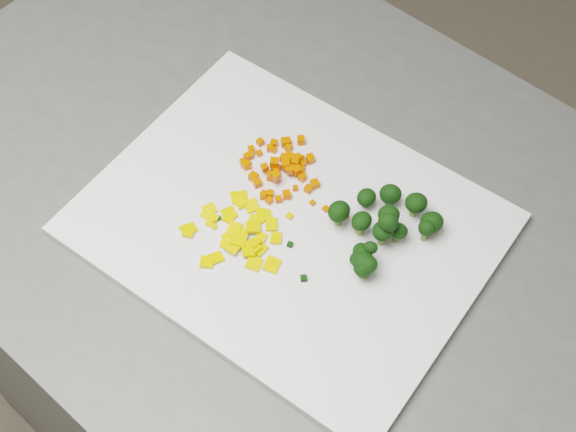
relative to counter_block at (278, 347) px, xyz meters
The scene contains 134 objects.
counter_block is the anchor object (origin of this frame).
cutting_board 0.46m from the counter_block, 44.30° to the right, with size 0.43×0.33×0.01m, color silver.
carrot_pile 0.48m from the counter_block, 89.82° to the left, with size 0.10×0.10×0.03m, color #D54302, non-canonical shape.
pepper_pile 0.48m from the counter_block, 88.67° to the right, with size 0.11×0.11×0.02m, color #EAB50C, non-canonical shape.
broccoli_pile 0.51m from the counter_block, ahead, with size 0.11×0.11×0.05m, color black, non-canonical shape.
carrot_cube_0 0.47m from the counter_block, 156.56° to the right, with size 0.01×0.01×0.01m, color #D54302.
carrot_cube_1 0.47m from the counter_block, ahead, with size 0.01×0.01×0.01m, color #D54302.
carrot_cube_2 0.47m from the counter_block, 81.07° to the left, with size 0.01×0.01×0.01m, color #D54302.
carrot_cube_3 0.47m from the counter_block, 89.02° to the left, with size 0.01×0.01×0.01m, color #D54302.
carrot_cube_4 0.47m from the counter_block, 15.96° to the right, with size 0.01×0.01×0.01m, color #D54302.
carrot_cube_5 0.47m from the counter_block, 163.26° to the left, with size 0.01×0.01×0.01m, color #D54302.
carrot_cube_6 0.47m from the counter_block, 56.31° to the left, with size 0.01×0.01×0.01m, color #D54302.
carrot_cube_7 0.46m from the counter_block, 70.79° to the left, with size 0.01×0.01×0.01m, color #D54302.
carrot_cube_8 0.47m from the counter_block, 70.98° to the left, with size 0.01×0.01×0.01m, color #D54302.
carrot_cube_9 0.47m from the counter_block, 48.98° to the right, with size 0.01×0.01×0.01m, color #D54302.
carrot_cube_10 0.47m from the counter_block, 143.16° to the left, with size 0.01×0.01×0.01m, color #D54302.
carrot_cube_11 0.47m from the counter_block, behind, with size 0.01×0.01×0.01m, color #D54302.
carrot_cube_12 0.47m from the counter_block, behind, with size 0.01×0.01×0.01m, color #D54302.
carrot_cube_13 0.47m from the counter_block, 87.46° to the right, with size 0.01×0.01×0.01m, color #D54302.
carrot_cube_14 0.47m from the counter_block, 132.27° to the right, with size 0.01×0.01×0.01m, color #D54302.
carrot_cube_15 0.47m from the counter_block, behind, with size 0.01×0.01×0.01m, color #D54302.
carrot_cube_16 0.47m from the counter_block, 61.93° to the left, with size 0.01×0.01×0.01m, color #D54302.
carrot_cube_17 0.47m from the counter_block, 84.28° to the left, with size 0.01×0.01×0.01m, color #D54302.
carrot_cube_18 0.47m from the counter_block, 106.43° to the left, with size 0.01×0.01×0.01m, color #D54302.
carrot_cube_19 0.47m from the counter_block, 23.24° to the right, with size 0.01×0.01×0.01m, color #D54302.
carrot_cube_20 0.47m from the counter_block, 64.39° to the left, with size 0.01×0.01×0.01m, color #D54302.
carrot_cube_21 0.47m from the counter_block, 26.28° to the right, with size 0.01×0.01×0.01m, color #D54302.
carrot_cube_22 0.47m from the counter_block, 31.77° to the left, with size 0.01×0.01×0.01m, color #D54302.
carrot_cube_23 0.47m from the counter_block, 27.44° to the right, with size 0.01×0.01×0.01m, color #D54302.
carrot_cube_24 0.47m from the counter_block, 104.72° to the left, with size 0.01×0.01×0.01m, color #D54302.
carrot_cube_25 0.47m from the counter_block, 68.76° to the left, with size 0.01×0.01×0.01m, color #D54302.
carrot_cube_26 0.47m from the counter_block, 87.63° to the left, with size 0.01×0.01×0.01m, color #D54302.
carrot_cube_27 0.47m from the counter_block, 102.39° to the left, with size 0.01×0.01×0.01m, color #D54302.
carrot_cube_28 0.47m from the counter_block, ahead, with size 0.01×0.01×0.01m, color #D54302.
carrot_cube_29 0.47m from the counter_block, 69.93° to the left, with size 0.01×0.01×0.01m, color #D54302.
carrot_cube_30 0.47m from the counter_block, 118.71° to the left, with size 0.01×0.01×0.01m, color #D54302.
carrot_cube_31 0.47m from the counter_block, 88.50° to the left, with size 0.01×0.01×0.01m, color #D54302.
carrot_cube_32 0.47m from the counter_block, 124.98° to the left, with size 0.01×0.01×0.01m, color #D54302.
carrot_cube_33 0.47m from the counter_block, 34.94° to the left, with size 0.01×0.01×0.01m, color #D54302.
carrot_cube_34 0.47m from the counter_block, 44.19° to the left, with size 0.01×0.01×0.01m, color #D54302.
carrot_cube_35 0.47m from the counter_block, 67.37° to the left, with size 0.01×0.01×0.01m, color #D54302.
carrot_cube_36 0.47m from the counter_block, 162.22° to the left, with size 0.01×0.01×0.01m, color #D54302.
carrot_cube_37 0.47m from the counter_block, 150.71° to the left, with size 0.01×0.01×0.01m, color #D54302.
carrot_cube_38 0.47m from the counter_block, 62.45° to the left, with size 0.01×0.01×0.01m, color #D54302.
carrot_cube_39 0.47m from the counter_block, 94.36° to the left, with size 0.01×0.01×0.01m, color #D54302.
carrot_cube_40 0.47m from the counter_block, 71.20° to the left, with size 0.01×0.01×0.01m, color #D54302.
carrot_cube_41 0.47m from the counter_block, 70.73° to the right, with size 0.01×0.01×0.01m, color #D54302.
carrot_cube_42 0.47m from the counter_block, 135.65° to the left, with size 0.01×0.01×0.01m, color #D54302.
carrot_cube_43 0.47m from the counter_block, 155.98° to the left, with size 0.01×0.01×0.01m, color #D54302.
carrot_cube_44 0.47m from the counter_block, 71.33° to the left, with size 0.01×0.01×0.01m, color #D54302.
carrot_cube_45 0.47m from the counter_block, 50.92° to the left, with size 0.01×0.01×0.01m, color #D54302.
carrot_cube_46 0.47m from the counter_block, 44.10° to the left, with size 0.01×0.01×0.01m, color #D54302.
carrot_cube_47 0.47m from the counter_block, 54.23° to the left, with size 0.01×0.01×0.01m, color #D54302.
carrot_cube_48 0.47m from the counter_block, 46.87° to the left, with size 0.01×0.01×0.01m, color #D54302.
carrot_cube_49 0.47m from the counter_block, 87.81° to the right, with size 0.01×0.01×0.01m, color #D54302.
carrot_cube_50 0.48m from the counter_block, 115.19° to the left, with size 0.01×0.01×0.01m, color #D54302.
carrot_cube_51 0.47m from the counter_block, 19.50° to the left, with size 0.01×0.01×0.01m, color #D54302.
carrot_cube_52 0.47m from the counter_block, 118.80° to the left, with size 0.01×0.01×0.01m, color #D54302.
carrot_cube_53 0.47m from the counter_block, behind, with size 0.01×0.01×0.01m, color #D54302.
carrot_cube_54 0.47m from the counter_block, 162.12° to the left, with size 0.01×0.01×0.01m, color #D54302.
carrot_cube_55 0.47m from the counter_block, 70.26° to the right, with size 0.01×0.01×0.01m, color #D54302.
carrot_cube_56 0.47m from the counter_block, 61.60° to the left, with size 0.01×0.01×0.01m, color #D54302.
carrot_cube_57 0.47m from the counter_block, 97.20° to the left, with size 0.01×0.01×0.01m, color #D54302.
carrot_cube_58 0.47m from the counter_block, 64.36° to the left, with size 0.01×0.01×0.01m, color #D54302.
carrot_cube_59 0.47m from the counter_block, 74.45° to the left, with size 0.01×0.01×0.01m, color #D54302.
carrot_cube_60 0.47m from the counter_block, 97.93° to the left, with size 0.01×0.01×0.01m, color #D54302.
pepper_chunk_0 0.47m from the counter_block, 111.93° to the right, with size 0.02×0.01×0.00m, color #EAB50C.
pepper_chunk_1 0.47m from the counter_block, 111.41° to the right, with size 0.02×0.01×0.00m, color #EAB50C.
pepper_chunk_2 0.47m from the counter_block, 94.73° to the right, with size 0.01×0.02×0.00m, color #EAB50C.
pepper_chunk_3 0.48m from the counter_block, 73.87° to the right, with size 0.01×0.01×0.00m, color #EAB50C.
pepper_chunk_4 0.48m from the counter_block, 74.31° to the right, with size 0.01×0.02×0.00m, color #EAB50C.
pepper_chunk_5 0.48m from the counter_block, 84.97° to the right, with size 0.02×0.02×0.00m, color #EAB50C.
pepper_chunk_6 0.47m from the counter_block, 121.26° to the right, with size 0.01×0.01×0.00m, color #EAB50C.
pepper_chunk_7 0.47m from the counter_block, 118.70° to the right, with size 0.01×0.01×0.00m, color #EAB50C.
pepper_chunk_8 0.48m from the counter_block, 86.50° to the right, with size 0.02×0.02×0.00m, color #EAB50C.
pepper_chunk_9 0.47m from the counter_block, 119.51° to the right, with size 0.02×0.02×0.00m, color #EAB50C.
pepper_chunk_10 0.47m from the counter_block, 58.54° to the right, with size 0.01×0.01×0.00m, color #EAB50C.
pepper_chunk_11 0.47m from the counter_block, 107.97° to the right, with size 0.02×0.02×0.00m, color #EAB50C.
pepper_chunk_12 0.47m from the counter_block, 107.36° to the right, with size 0.02×0.01×0.00m, color #EAB50C.
pepper_chunk_13 0.48m from the counter_block, 115.45° to the right, with size 0.02×0.01×0.00m, color #EAB50C.
pepper_chunk_14 0.47m from the counter_block, 62.74° to the right, with size 0.02×0.01×0.00m, color #EAB50C.
pepper_chunk_15 0.47m from the counter_block, 90.55° to the right, with size 0.02×0.02×0.00m, color #EAB50C.
pepper_chunk_16 0.48m from the counter_block, 76.58° to the right, with size 0.02×0.01×0.00m, color #EAB50C.
pepper_chunk_17 0.47m from the counter_block, 92.14° to the right, with size 0.01×0.02×0.00m, color #EAB50C.
pepper_chunk_18 0.47m from the counter_block, 77.35° to the right, with size 0.02×0.01×0.00m, color #EAB50C.
pepper_chunk_19 0.47m from the counter_block, 90.74° to the right, with size 0.02×0.02×0.00m, color #EAB50C.
pepper_chunk_20 0.47m from the counter_block, 69.99° to the right, with size 0.01×0.02×0.00m, color #EAB50C.
pepper_chunk_21 0.48m from the counter_block, 61.45° to the right, with size 0.02×0.02×0.00m, color #EAB50C.
pepper_chunk_22 0.48m from the counter_block, 113.73° to the right, with size 0.01×0.01×0.00m, color #EAB50C.
pepper_chunk_23 0.48m from the counter_block, 71.40° to the right, with size 0.02×0.02×0.00m, color #EAB50C.
pepper_chunk_24 0.47m from the counter_block, 104.36° to the right, with size 0.01×0.01×0.00m, color #EAB50C.
pepper_chunk_25 0.48m from the counter_block, 94.22° to the right, with size 0.01×0.01×0.00m, color #EAB50C.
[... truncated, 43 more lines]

